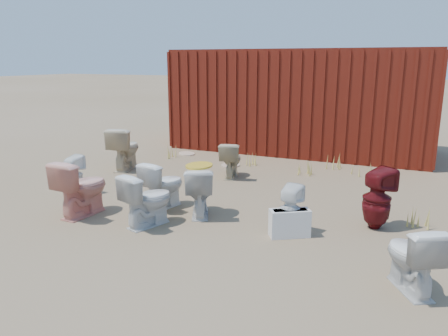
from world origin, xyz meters
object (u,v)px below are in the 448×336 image
at_px(toilet_back_a, 74,175).
at_px(loose_tank, 290,223).
at_px(toilet_front_e, 412,257).
at_px(toilet_back_beige_left, 125,148).
at_px(toilet_back_e, 290,210).
at_px(toilet_front_c, 148,199).
at_px(toilet_front_a, 163,185).
at_px(toilet_front_pink, 82,187).
at_px(toilet_back_beige_right, 231,160).
at_px(shipping_container, 302,101).
at_px(toilet_back_yellowlid, 199,191).
at_px(toilet_front_maroon, 377,199).

distance_m(toilet_back_a, loose_tank, 3.72).
distance_m(toilet_front_e, toilet_back_beige_left, 6.12).
bearing_deg(toilet_back_e, toilet_back_a, 5.12).
height_order(toilet_front_c, toilet_back_e, toilet_front_c).
bearing_deg(toilet_back_beige_left, toilet_front_a, 125.09).
height_order(toilet_front_e, toilet_back_beige_left, toilet_back_beige_left).
bearing_deg(toilet_back_a, toilet_front_c, 165.58).
bearing_deg(toilet_back_e, toilet_front_c, 22.99).
height_order(toilet_front_pink, loose_tank, toilet_front_pink).
bearing_deg(toilet_back_beige_right, toilet_front_c, 75.27).
bearing_deg(loose_tank, toilet_back_beige_right, 95.59).
bearing_deg(toilet_back_beige_left, toilet_back_beige_right, 174.20).
bearing_deg(toilet_back_a, toilet_front_e, 173.28).
relative_size(toilet_front_pink, loose_tank, 1.63).
relative_size(shipping_container, toilet_back_yellowlid, 8.42).
bearing_deg(toilet_back_beige_right, toilet_back_a, 33.31).
xyz_separation_m(toilet_front_pink, toilet_back_yellowlid, (1.52, 0.68, -0.05)).
xyz_separation_m(toilet_front_maroon, toilet_back_e, (-0.98, -0.64, -0.09)).
bearing_deg(toilet_front_maroon, shipping_container, -28.21).
bearing_deg(toilet_back_e, toilet_front_e, 155.82).
bearing_deg(toilet_front_pink, toilet_back_yellowlid, -151.58).
relative_size(toilet_front_c, toilet_back_e, 1.13).
xyz_separation_m(toilet_back_beige_left, loose_tank, (4.01, -2.01, -0.25)).
bearing_deg(toilet_front_e, toilet_back_beige_left, -58.28).
height_order(toilet_front_pink, toilet_back_yellowlid, toilet_front_pink).
relative_size(toilet_front_e, toilet_back_beige_left, 0.80).
relative_size(shipping_container, toilet_back_a, 9.16).
height_order(toilet_back_beige_right, toilet_back_yellowlid, toilet_back_yellowlid).
height_order(toilet_front_c, toilet_back_beige_right, toilet_front_c).
xyz_separation_m(toilet_front_pink, toilet_front_e, (4.34, -0.36, -0.06)).
bearing_deg(toilet_front_c, toilet_back_beige_right, -71.53).
bearing_deg(toilet_back_a, toilet_back_yellowlid, -175.41).
xyz_separation_m(toilet_front_a, toilet_back_beige_left, (-1.97, 1.71, 0.07)).
bearing_deg(toilet_front_a, loose_tank, -175.92).
height_order(toilet_back_beige_left, loose_tank, toilet_back_beige_left).
bearing_deg(toilet_front_pink, toilet_back_beige_left, -61.82).
relative_size(toilet_front_maroon, toilet_back_a, 1.24).
bearing_deg(toilet_back_beige_right, toilet_front_e, 121.67).
xyz_separation_m(toilet_front_maroon, toilet_back_a, (-4.67, -0.49, -0.08)).
xyz_separation_m(toilet_front_e, toilet_back_beige_left, (-5.43, 2.81, 0.09)).
distance_m(toilet_back_beige_left, toilet_back_yellowlid, 3.16).
xyz_separation_m(toilet_front_maroon, toilet_back_beige_left, (-4.96, 1.28, 0.02)).
distance_m(toilet_front_pink, toilet_front_c, 1.08).
relative_size(toilet_front_pink, toilet_back_yellowlid, 1.14).
relative_size(shipping_container, toilet_front_maroon, 7.40).
relative_size(toilet_front_maroon, loose_tank, 1.62).
bearing_deg(toilet_back_beige_left, toilet_front_pink, 99.98).
height_order(toilet_front_e, toilet_back_a, toilet_front_e).
distance_m(toilet_front_maroon, toilet_front_e, 1.61).
distance_m(toilet_back_beige_right, toilet_back_e, 2.86).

